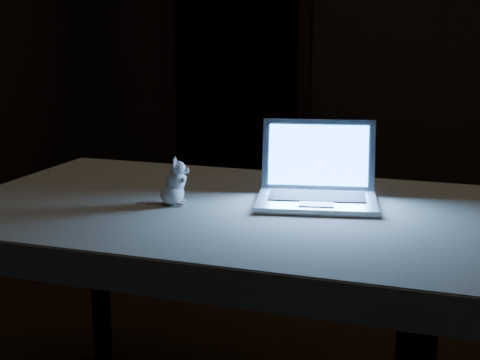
% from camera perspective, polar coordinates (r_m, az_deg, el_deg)
% --- Properties ---
extents(back_wall, '(4.50, 0.04, 2.60)m').
position_cam_1_polar(back_wall, '(4.66, 13.09, 13.95)').
color(back_wall, black).
rests_on(back_wall, ground).
extents(doorway, '(1.06, 0.36, 2.13)m').
position_cam_1_polar(doorway, '(4.88, -0.30, 11.43)').
color(doorway, black).
rests_on(doorway, back_wall).
extents(table, '(1.32, 0.87, 0.69)m').
position_cam_1_polar(table, '(1.98, -2.02, -11.89)').
color(table, black).
rests_on(table, floor).
extents(tablecloth, '(1.54, 1.19, 0.08)m').
position_cam_1_polar(tablecloth, '(1.91, -3.14, -2.85)').
color(tablecloth, beige).
rests_on(tablecloth, table).
extents(laptop, '(0.36, 0.33, 0.21)m').
position_cam_1_polar(laptop, '(1.83, 6.38, 1.19)').
color(laptop, silver).
rests_on(laptop, tablecloth).
extents(plush_mouse, '(0.09, 0.09, 0.13)m').
position_cam_1_polar(plush_mouse, '(1.84, -5.61, -0.14)').
color(plush_mouse, silver).
rests_on(plush_mouse, tablecloth).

